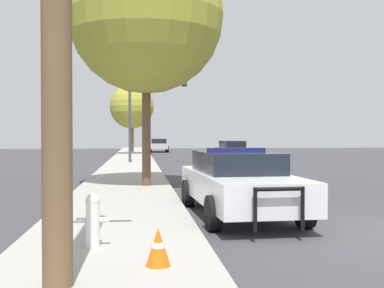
{
  "coord_description": "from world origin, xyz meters",
  "views": [
    {
      "loc": [
        -4.69,
        -8.32,
        1.8
      ],
      "look_at": [
        -1.38,
        20.9,
        1.23
      ],
      "focal_mm": 45.0,
      "sensor_mm": 36.0,
      "label": 1
    }
  ],
  "objects_px": {
    "police_car": "(238,182)",
    "traffic_cone": "(158,247)",
    "fire_hydrant": "(93,218)",
    "traffic_light": "(152,97)",
    "tree_sidewalk_near": "(146,16)",
    "car_background_oncoming": "(233,150)",
    "tree_sidewalk_far": "(132,107)",
    "car_background_distant": "(159,145)"
  },
  "relations": [
    {
      "from": "police_car",
      "to": "traffic_light",
      "type": "bearing_deg",
      "value": -88.5
    },
    {
      "from": "police_car",
      "to": "tree_sidewalk_near",
      "type": "distance_m",
      "value": 7.57
    },
    {
      "from": "tree_sidewalk_near",
      "to": "tree_sidewalk_far",
      "type": "bearing_deg",
      "value": 91.72
    },
    {
      "from": "car_background_oncoming",
      "to": "traffic_light",
      "type": "bearing_deg",
      "value": 34.84
    },
    {
      "from": "car_background_oncoming",
      "to": "fire_hydrant",
      "type": "bearing_deg",
      "value": 70.87
    },
    {
      "from": "fire_hydrant",
      "to": "tree_sidewalk_far",
      "type": "relative_size",
      "value": 0.13
    },
    {
      "from": "car_background_distant",
      "to": "tree_sidewalk_far",
      "type": "distance_m",
      "value": 8.82
    },
    {
      "from": "car_background_oncoming",
      "to": "car_background_distant",
      "type": "bearing_deg",
      "value": -77.38
    },
    {
      "from": "traffic_light",
      "to": "police_car",
      "type": "bearing_deg",
      "value": -85.8
    },
    {
      "from": "police_car",
      "to": "tree_sidewalk_near",
      "type": "height_order",
      "value": "tree_sidewalk_near"
    },
    {
      "from": "fire_hydrant",
      "to": "car_background_distant",
      "type": "xyz_separation_m",
      "value": [
        2.85,
        42.86,
        0.19
      ]
    },
    {
      "from": "police_car",
      "to": "tree_sidewalk_far",
      "type": "distance_m",
      "value": 32.33
    },
    {
      "from": "fire_hydrant",
      "to": "traffic_light",
      "type": "relative_size",
      "value": 0.14
    },
    {
      "from": "tree_sidewalk_far",
      "to": "traffic_cone",
      "type": "bearing_deg",
      "value": -88.79
    },
    {
      "from": "traffic_light",
      "to": "car_background_distant",
      "type": "distance_m",
      "value": 21.1
    },
    {
      "from": "police_car",
      "to": "traffic_cone",
      "type": "xyz_separation_m",
      "value": [
        -1.97,
        -4.39,
        -0.39
      ]
    },
    {
      "from": "traffic_light",
      "to": "tree_sidewalk_far",
      "type": "relative_size",
      "value": 0.94
    },
    {
      "from": "car_background_distant",
      "to": "traffic_light",
      "type": "bearing_deg",
      "value": -92.71
    },
    {
      "from": "car_background_distant",
      "to": "tree_sidewalk_near",
      "type": "height_order",
      "value": "tree_sidewalk_near"
    },
    {
      "from": "traffic_light",
      "to": "fire_hydrant",
      "type": "bearing_deg",
      "value": -93.91
    },
    {
      "from": "police_car",
      "to": "traffic_cone",
      "type": "distance_m",
      "value": 4.83
    },
    {
      "from": "police_car",
      "to": "tree_sidewalk_near",
      "type": "relative_size",
      "value": 0.65
    },
    {
      "from": "car_background_oncoming",
      "to": "car_background_distant",
      "type": "xyz_separation_m",
      "value": [
        -4.64,
        16.05,
        0.02
      ]
    },
    {
      "from": "fire_hydrant",
      "to": "tree_sidewalk_near",
      "type": "height_order",
      "value": "tree_sidewalk_near"
    },
    {
      "from": "police_car",
      "to": "car_background_distant",
      "type": "height_order",
      "value": "police_car"
    },
    {
      "from": "traffic_light",
      "to": "car_background_oncoming",
      "type": "xyz_separation_m",
      "value": [
        5.98,
        4.74,
        -3.39
      ]
    },
    {
      "from": "traffic_light",
      "to": "car_background_oncoming",
      "type": "height_order",
      "value": "traffic_light"
    },
    {
      "from": "fire_hydrant",
      "to": "tree_sidewalk_far",
      "type": "height_order",
      "value": "tree_sidewalk_far"
    },
    {
      "from": "car_background_distant",
      "to": "police_car",
      "type": "bearing_deg",
      "value": -88.96
    },
    {
      "from": "car_background_oncoming",
      "to": "police_car",
      "type": "bearing_deg",
      "value": 75.45
    },
    {
      "from": "police_car",
      "to": "fire_hydrant",
      "type": "xyz_separation_m",
      "value": [
        -2.9,
        -3.22,
        -0.21
      ]
    },
    {
      "from": "traffic_light",
      "to": "tree_sidewalk_near",
      "type": "xyz_separation_m",
      "value": [
        -0.56,
        -13.46,
        1.59
      ]
    },
    {
      "from": "fire_hydrant",
      "to": "car_background_oncoming",
      "type": "height_order",
      "value": "car_background_oncoming"
    },
    {
      "from": "tree_sidewalk_far",
      "to": "traffic_cone",
      "type": "relative_size",
      "value": 12.52
    },
    {
      "from": "police_car",
      "to": "car_background_oncoming",
      "type": "distance_m",
      "value": 24.04
    },
    {
      "from": "police_car",
      "to": "fire_hydrant",
      "type": "height_order",
      "value": "police_car"
    },
    {
      "from": "traffic_cone",
      "to": "police_car",
      "type": "bearing_deg",
      "value": 65.86
    },
    {
      "from": "traffic_light",
      "to": "tree_sidewalk_far",
      "type": "bearing_deg",
      "value": 95.88
    },
    {
      "from": "traffic_cone",
      "to": "car_background_distant",
      "type": "bearing_deg",
      "value": 87.5
    },
    {
      "from": "tree_sidewalk_near",
      "to": "tree_sidewalk_far",
      "type": "xyz_separation_m",
      "value": [
        -0.8,
        26.62,
        -1.44
      ]
    },
    {
      "from": "police_car",
      "to": "traffic_light",
      "type": "height_order",
      "value": "traffic_light"
    },
    {
      "from": "fire_hydrant",
      "to": "traffic_cone",
      "type": "height_order",
      "value": "fire_hydrant"
    }
  ]
}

